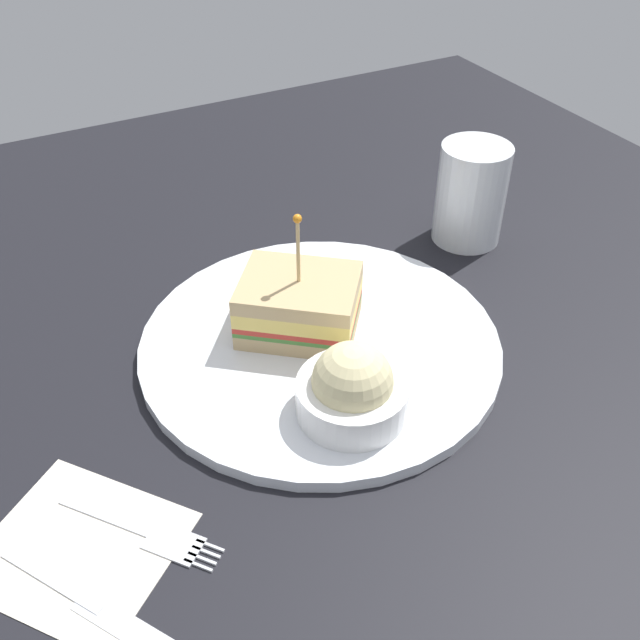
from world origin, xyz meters
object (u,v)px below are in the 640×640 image
Objects in this scene: sandwich_half_center at (299,305)px; fork at (155,536)px; plate at (320,344)px; knife at (94,607)px; napkin at (79,548)px; drink_glass at (470,200)px; coleslaw_bowl at (352,389)px.

sandwich_half_center reaches higher than fork.
knife is (-14.29, 22.40, -0.34)cm from plate.
napkin is at bearing 118.99° from sandwich_half_center.
plate is at bearing -66.22° from napkin.
drink_glass is at bearing -67.26° from napkin.
plate is 3.63× the size of coleslaw_bowl.
drink_glass reaches higher than knife.
sandwich_half_center is 1.03× the size of knife.
fork is (-11.26, 17.79, -0.34)cm from plate.
sandwich_half_center is 1.22× the size of fork.
napkin is 4.48cm from knife.
plate reaches higher than napkin.
fork is (-19.63, 38.90, -4.15)cm from drink_glass.
drink_glass reaches higher than plate.
sandwich_half_center is 24.77cm from napkin.
knife is at bearing 127.17° from sandwich_half_center.
coleslaw_bowl is 20.80cm from napkin.
coleslaw_bowl is at bearing 174.77° from sandwich_half_center.
fork and knife have the same top height.
drink_glass is 47.24cm from napkin.
fork is at bearing 100.46° from coleslaw_bowl.
sandwich_half_center is at bearing 106.02° from drink_glass.
plate is 2.55× the size of knife.
sandwich_half_center is 10.42cm from coleslaw_bowl.
knife is (-16.36, 21.58, -3.31)cm from sandwich_half_center.
plate is 2.47× the size of sandwich_half_center.
napkin is (-18.19, 43.39, -4.25)cm from drink_glass.
knife is at bearing 106.19° from coleslaw_bowl.
knife is at bearing 117.51° from drink_glass.
sandwich_half_center reaches higher than plate.
fork is 0.85× the size of knife.
plate is at bearing 111.63° from drink_glass.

